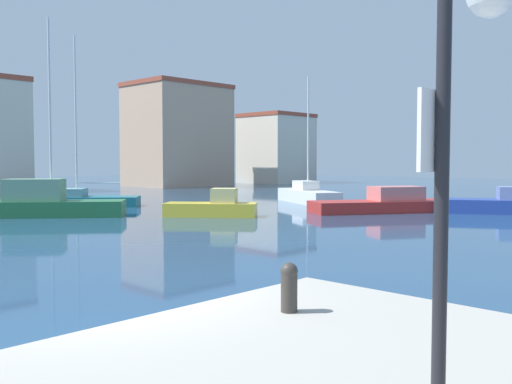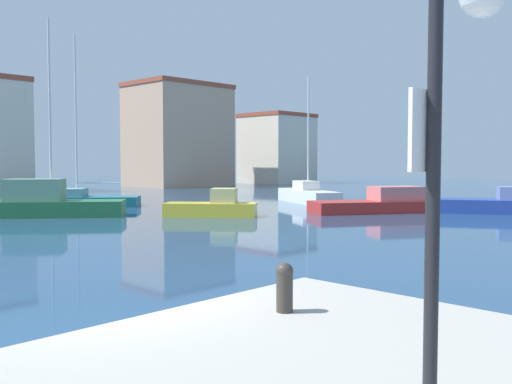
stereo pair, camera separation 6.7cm
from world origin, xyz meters
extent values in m
plane|color=navy|center=(15.00, 20.00, 0.00)|extent=(160.00, 160.00, 0.00)
cylinder|color=black|center=(-0.41, -4.95, 3.24)|extent=(0.10, 0.10, 4.18)
cube|color=white|center=(-0.41, -4.89, 3.14)|extent=(0.44, 0.03, 0.56)
cylinder|color=red|center=(-0.41, -4.87, 3.20)|extent=(0.24, 0.01, 0.24)
cylinder|color=#38332D|center=(0.98, -2.39, 1.39)|extent=(0.20, 0.20, 0.49)
sphere|color=#38332D|center=(0.98, -2.39, 1.63)|extent=(0.21, 0.21, 0.21)
cube|color=#28703D|center=(10.15, 22.06, 0.42)|extent=(7.17, 6.54, 0.84)
cube|color=gray|center=(9.49, 22.62, 1.43)|extent=(3.29, 3.14, 1.17)
cylinder|color=silver|center=(10.15, 22.06, 5.68)|extent=(0.12, 0.12, 9.68)
cylinder|color=silver|center=(9.11, 22.94, 1.74)|extent=(2.08, 1.78, 0.08)
cube|color=gold|center=(16.04, 15.92, 0.36)|extent=(4.31, 4.84, 0.73)
cube|color=#DFCD77|center=(16.49, 15.35, 1.12)|extent=(1.84, 1.84, 0.78)
cube|color=white|center=(27.33, 18.30, 0.46)|extent=(5.36, 7.47, 0.92)
cube|color=silver|center=(27.53, 18.66, 1.24)|extent=(2.14, 2.47, 0.64)
cylinder|color=silver|center=(27.33, 18.30, 4.89)|extent=(0.12, 0.12, 7.94)
cube|color=#1E707A|center=(14.50, 27.30, 0.32)|extent=(7.41, 7.05, 0.64)
cube|color=#6B9CA2|center=(14.11, 27.65, 0.91)|extent=(2.81, 2.79, 0.53)
cylinder|color=silver|center=(14.50, 27.30, 5.85)|extent=(0.12, 0.12, 10.42)
cylinder|color=silver|center=(15.55, 26.33, 1.54)|extent=(2.11, 1.94, 0.08)
cube|color=#233D93|center=(28.73, 5.15, 0.39)|extent=(5.56, 7.83, 0.79)
cube|color=#B22823|center=(24.56, 10.70, 0.34)|extent=(8.27, 6.44, 0.67)
cube|color=#C4716E|center=(25.36, 10.20, 1.08)|extent=(3.40, 3.09, 0.82)
cube|color=tan|center=(38.61, 47.14, 5.83)|extent=(10.77, 8.35, 11.67)
cube|color=#9E4733|center=(38.61, 47.14, 11.92)|extent=(10.99, 8.52, 0.50)
cube|color=beige|center=(54.33, 45.35, 4.48)|extent=(8.14, 7.70, 8.95)
cube|color=#9E4733|center=(54.33, 45.35, 9.20)|extent=(8.30, 7.86, 0.50)
camera|label=1|loc=(-4.10, -6.72, 2.93)|focal=39.81mm
camera|label=2|loc=(-4.06, -6.76, 2.93)|focal=39.81mm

